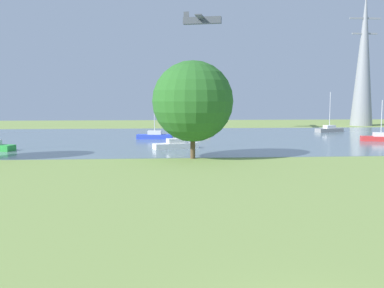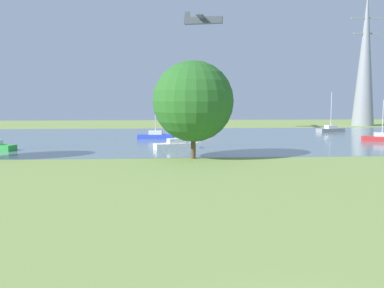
# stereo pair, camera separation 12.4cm
# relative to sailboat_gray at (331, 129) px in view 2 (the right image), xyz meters

# --- Properties ---
(ground_plane) EXTENTS (160.00, 160.00, 0.00)m
(ground_plane) POSITION_rel_sailboat_gray_xyz_m (-24.24, -37.35, -0.46)
(ground_plane) COLOR #7F994C
(water_surface) EXTENTS (140.00, 40.00, 0.02)m
(water_surface) POSITION_rel_sailboat_gray_xyz_m (-24.24, -9.35, -0.45)
(water_surface) COLOR slate
(water_surface) RESTS_ON ground
(sailboat_gray) EXTENTS (5.02, 3.02, 6.52)m
(sailboat_gray) POSITION_rel_sailboat_gray_xyz_m (0.00, 0.00, 0.00)
(sailboat_gray) COLOR gray
(sailboat_gray) RESTS_ON water_surface
(sailboat_white) EXTENTS (5.03, 2.84, 6.29)m
(sailboat_white) POSITION_rel_sailboat_gray_xyz_m (-26.08, -21.88, -0.00)
(sailboat_white) COLOR white
(sailboat_white) RESTS_ON water_surface
(sailboat_blue) EXTENTS (4.94, 2.02, 6.22)m
(sailboat_blue) POSITION_rel_sailboat_gray_xyz_m (-28.49, -10.16, -0.00)
(sailboat_blue) COLOR blue
(sailboat_blue) RESTS_ON water_surface
(sailboat_red) EXTENTS (5.03, 2.75, 5.25)m
(sailboat_red) POSITION_rel_sailboat_gray_xyz_m (0.51, -15.39, -0.01)
(sailboat_red) COLOR red
(sailboat_red) RESTS_ON water_surface
(sailboat_yellow) EXTENTS (4.81, 1.54, 6.07)m
(sailboat_yellow) POSITION_rel_sailboat_gray_xyz_m (-22.60, -3.26, -0.00)
(sailboat_yellow) COLOR yellow
(sailboat_yellow) RESTS_ON water_surface
(tree_east_far) EXTENTS (7.26, 7.26, 8.80)m
(tree_east_far) POSITION_rel_sailboat_gray_xyz_m (-24.80, -29.59, 4.71)
(tree_east_far) COLOR brown
(tree_east_far) RESTS_ON ground
(electricity_pylon) EXTENTS (6.40, 4.40, 26.84)m
(electricity_pylon) POSITION_rel_sailboat_gray_xyz_m (13.31, 16.29, 12.97)
(electricity_pylon) COLOR gray
(electricity_pylon) RESTS_ON ground
(light_aircraft) EXTENTS (6.47, 8.40, 2.10)m
(light_aircraft) POSITION_rel_sailboat_gray_xyz_m (-20.63, 4.55, 18.04)
(light_aircraft) COLOR #4C5156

